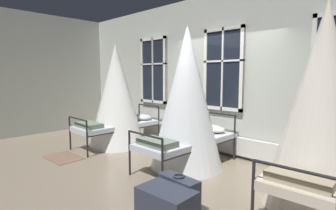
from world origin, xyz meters
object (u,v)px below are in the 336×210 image
Objects in this scene: cot_third at (322,109)px; suitcase_dark at (179,194)px; cot_first at (117,97)px; travel_trunk at (166,207)px; cot_second at (187,100)px.

suitcase_dark is (-1.17, -1.33, -1.03)m from cot_third.
cot_third reaches higher than cot_first.
suitcase_dark is at bearing 137.37° from cot_third.
cot_first is 4.24× the size of suitcase_dark.
suitcase_dark reaches higher than travel_trunk.
travel_trunk is (-1.08, -1.64, -1.05)m from cot_third.
cot_second is 2.19m from travel_trunk.
cot_second is 0.99× the size of cot_third.
travel_trunk is (0.09, -0.31, -0.02)m from suitcase_dark.
cot_third reaches higher than suitcase_dark.
travel_trunk is (3.24, -1.61, -0.97)m from cot_first.
cot_first is at bearing 91.11° from cot_second.
cot_second is 4.00× the size of travel_trunk.
cot_second reaches higher than suitcase_dark.
suitcase_dark is (3.15, -1.30, -0.95)m from cot_first.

